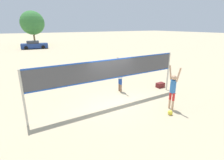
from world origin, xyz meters
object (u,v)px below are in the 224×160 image
(player_blocker, at_px, (120,74))
(tree_left_cluster, at_px, (32,23))
(gear_bag, at_px, (160,85))
(volleyball_net, at_px, (112,71))
(player_spiker, at_px, (173,87))
(parked_car_near, at_px, (34,45))
(volleyball, at_px, (170,113))

(player_blocker, xyz_separation_m, tree_left_cluster, (-0.62, 31.50, 3.41))
(player_blocker, bearing_deg, gear_bag, 73.90)
(volleyball_net, relative_size, player_blocker, 3.95)
(player_spiker, bearing_deg, volleyball_net, 47.21)
(player_spiker, relative_size, tree_left_cluster, 0.32)
(player_spiker, bearing_deg, parked_car_near, 4.56)
(volleyball, bearing_deg, parked_car_near, 93.54)
(gear_bag, bearing_deg, player_blocker, 163.90)
(player_blocker, bearing_deg, volleyball, 4.86)
(volleyball, xyz_separation_m, parked_car_near, (-1.84, 29.72, 0.53))
(volleyball, bearing_deg, player_spiker, 38.94)
(volleyball_net, height_order, player_blocker, volleyball_net)
(volleyball, distance_m, gear_bag, 3.91)
(player_spiker, relative_size, volleyball, 9.58)
(volleyball_net, bearing_deg, parked_car_near, 90.19)
(player_spiker, bearing_deg, player_blocker, 13.59)
(volleyball_net, xyz_separation_m, player_spiker, (2.25, -2.08, -0.64))
(player_blocker, relative_size, gear_bag, 3.86)
(parked_car_near, bearing_deg, player_spiker, -77.91)
(volleyball, distance_m, tree_left_cluster, 35.63)
(player_spiker, bearing_deg, volleyball, 128.94)
(volleyball_net, distance_m, player_blocker, 2.08)
(player_spiker, height_order, player_blocker, player_spiker)
(tree_left_cluster, bearing_deg, volleyball_net, -91.39)
(parked_car_near, bearing_deg, volleyball_net, -82.28)
(player_blocker, xyz_separation_m, gear_bag, (2.78, -0.80, -0.97))
(player_spiker, height_order, tree_left_cluster, tree_left_cluster)
(player_blocker, distance_m, tree_left_cluster, 31.69)
(volleyball, height_order, parked_car_near, parked_car_near)
(player_spiker, distance_m, parked_car_near, 29.42)
(gear_bag, bearing_deg, parked_car_near, 99.14)
(volleyball_net, xyz_separation_m, tree_left_cluster, (0.80, 32.85, 2.72))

